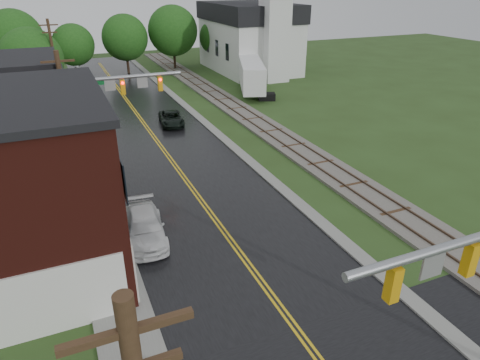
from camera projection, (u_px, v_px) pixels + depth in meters
main_road at (157, 141)px, 36.59m from camera, size 10.00×90.00×0.02m
curb_right at (198, 117)px, 42.67m from camera, size 0.80×70.00×0.12m
sidewalk_left at (87, 175)px, 30.22m from camera, size 2.40×50.00×0.12m
yellow_house at (1, 137)px, 27.96m from camera, size 8.00×7.00×6.40m
darkred_building at (24, 114)px, 36.21m from camera, size 7.00×6.00×4.40m
church at (253, 30)px, 60.93m from camera, size 10.40×18.40×20.00m
railroad at (240, 111)px, 44.27m from camera, size 3.20×80.00×0.30m
traffic_signal_far at (113, 95)px, 30.72m from camera, size 7.34×0.43×7.20m
utility_pole_b at (69, 124)px, 25.49m from camera, size 1.80×0.28×9.00m
utility_pole_c at (55, 63)px, 43.74m from camera, size 1.80×0.28×9.00m
tree_left_e at (33, 60)px, 44.54m from camera, size 6.40×6.40×8.16m
suv_dark at (171, 119)px, 40.26m from camera, size 2.60×4.65×1.23m
pickup_white at (145, 227)px, 22.60m from camera, size 2.43×5.08×1.43m
semi_trailer at (251, 74)px, 51.28m from camera, size 6.37×11.72×3.69m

